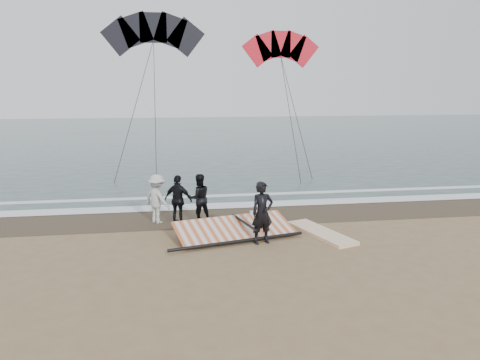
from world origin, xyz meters
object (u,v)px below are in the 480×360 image
(man_main, at_px, (262,213))
(board_cream, at_px, (266,221))
(sail_rig, at_px, (232,229))
(board_white, at_px, (321,233))

(man_main, xyz_separation_m, board_cream, (0.54, 2.04, -0.87))
(board_cream, distance_m, sail_rig, 1.79)
(man_main, distance_m, board_white, 2.23)
(man_main, xyz_separation_m, sail_rig, (-0.79, 0.85, -0.73))
(board_white, relative_size, board_cream, 1.09)
(man_main, relative_size, board_white, 0.67)
(board_white, height_order, sail_rig, sail_rig)
(man_main, distance_m, sail_rig, 1.37)
(sail_rig, bearing_deg, man_main, -47.01)
(board_white, distance_m, sail_rig, 2.80)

